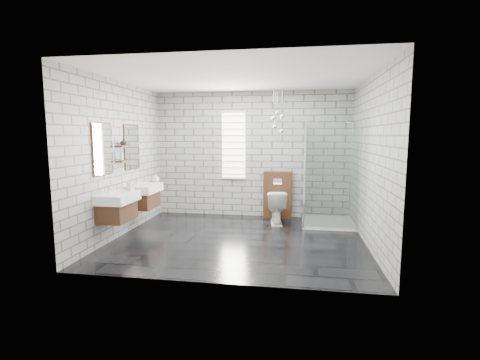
% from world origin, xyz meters
% --- Properties ---
extents(floor, '(4.20, 3.60, 0.02)m').
position_xyz_m(floor, '(0.00, 0.00, -0.01)').
color(floor, black).
rests_on(floor, ground).
extents(ceiling, '(4.20, 3.60, 0.02)m').
position_xyz_m(ceiling, '(0.00, 0.00, 2.71)').
color(ceiling, white).
rests_on(ceiling, wall_back).
extents(wall_back, '(4.20, 0.02, 2.70)m').
position_xyz_m(wall_back, '(0.00, 1.81, 1.35)').
color(wall_back, '#A4A59F').
rests_on(wall_back, floor).
extents(wall_front, '(4.20, 0.02, 2.70)m').
position_xyz_m(wall_front, '(0.00, -1.81, 1.35)').
color(wall_front, '#A4A59F').
rests_on(wall_front, floor).
extents(wall_left, '(0.02, 3.60, 2.70)m').
position_xyz_m(wall_left, '(-2.11, 0.00, 1.35)').
color(wall_left, '#A4A59F').
rests_on(wall_left, floor).
extents(wall_right, '(0.02, 3.60, 2.70)m').
position_xyz_m(wall_right, '(2.11, 0.00, 1.35)').
color(wall_right, '#A4A59F').
rests_on(wall_right, floor).
extents(vanity_left, '(0.47, 0.70, 1.57)m').
position_xyz_m(vanity_left, '(-1.91, -0.59, 0.76)').
color(vanity_left, '#4A2A16').
rests_on(vanity_left, wall_left).
extents(vanity_right, '(0.47, 0.70, 1.57)m').
position_xyz_m(vanity_right, '(-1.91, 0.42, 0.76)').
color(vanity_right, '#4A2A16').
rests_on(vanity_right, wall_left).
extents(shelf_lower, '(0.14, 0.30, 0.03)m').
position_xyz_m(shelf_lower, '(-2.03, -0.05, 1.32)').
color(shelf_lower, '#4A2A16').
rests_on(shelf_lower, wall_left).
extents(shelf_upper, '(0.14, 0.30, 0.03)m').
position_xyz_m(shelf_upper, '(-2.03, -0.05, 1.58)').
color(shelf_upper, '#4A2A16').
rests_on(shelf_upper, wall_left).
extents(window, '(0.56, 0.05, 1.48)m').
position_xyz_m(window, '(-0.40, 1.78, 1.55)').
color(window, white).
rests_on(window, wall_back).
extents(cistern_panel, '(0.60, 0.20, 1.00)m').
position_xyz_m(cistern_panel, '(0.57, 1.70, 0.50)').
color(cistern_panel, '#4A2A16').
rests_on(cistern_panel, floor).
extents(flush_plate, '(0.18, 0.01, 0.12)m').
position_xyz_m(flush_plate, '(0.57, 1.60, 0.80)').
color(flush_plate, silver).
rests_on(flush_plate, cistern_panel).
extents(shower_enclosure, '(1.00, 1.00, 2.03)m').
position_xyz_m(shower_enclosure, '(1.50, 1.18, 0.50)').
color(shower_enclosure, white).
rests_on(shower_enclosure, floor).
extents(pendant_cluster, '(0.26, 0.24, 0.89)m').
position_xyz_m(pendant_cluster, '(0.57, 1.37, 2.06)').
color(pendant_cluster, silver).
rests_on(pendant_cluster, ceiling).
extents(toilet, '(0.45, 0.70, 0.68)m').
position_xyz_m(toilet, '(0.57, 1.18, 0.34)').
color(toilet, white).
rests_on(toilet, floor).
extents(soap_bottle_a, '(0.12, 0.12, 0.20)m').
position_xyz_m(soap_bottle_a, '(-1.77, -0.33, 0.95)').
color(soap_bottle_a, '#B2B2B2').
rests_on(soap_bottle_a, vanity_left).
extents(soap_bottle_b, '(0.14, 0.14, 0.16)m').
position_xyz_m(soap_bottle_b, '(-1.77, 0.73, 0.93)').
color(soap_bottle_b, '#B2B2B2').
rests_on(soap_bottle_b, vanity_right).
extents(soap_bottle_c, '(0.09, 0.09, 0.19)m').
position_xyz_m(soap_bottle_c, '(-2.02, -0.12, 1.43)').
color(soap_bottle_c, '#B2B2B2').
rests_on(soap_bottle_c, shelf_lower).
extents(vase, '(0.14, 0.14, 0.12)m').
position_xyz_m(vase, '(-2.02, -0.03, 1.65)').
color(vase, '#B2B2B2').
rests_on(vase, shelf_upper).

